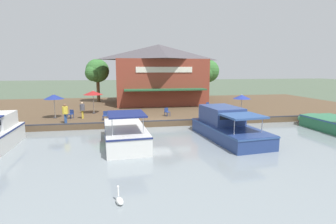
{
  "coord_description": "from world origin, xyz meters",
  "views": [
    {
      "loc": [
        23.63,
        -3.28,
        5.43
      ],
      "look_at": [
        -1.0,
        1.14,
        1.3
      ],
      "focal_mm": 28.0,
      "sensor_mm": 36.0,
      "label": 1
    }
  ],
  "objects": [
    {
      "name": "ground_plane",
      "position": [
        0.0,
        0.0,
        0.0
      ],
      "size": [
        220.0,
        220.0,
        0.0
      ],
      "primitive_type": "plane",
      "color": "#4C5B47"
    },
    {
      "name": "quay_deck",
      "position": [
        -11.0,
        0.0,
        0.3
      ],
      "size": [
        22.0,
        56.0,
        0.6
      ],
      "primitive_type": "cube",
      "color": "brown",
      "rests_on": "ground"
    },
    {
      "name": "quay_edge_fender",
      "position": [
        -0.1,
        0.0,
        0.65
      ],
      "size": [
        0.2,
        50.4,
        0.1
      ],
      "primitive_type": "cube",
      "color": "#2D2D33",
      "rests_on": "quay_deck"
    },
    {
      "name": "waterfront_restaurant",
      "position": [
        -13.87,
        2.13,
        4.79
      ],
      "size": [
        11.64,
        12.51,
        8.24
      ],
      "color": "brown",
      "rests_on": "quay_deck"
    },
    {
      "name": "patio_umbrella_back_row",
      "position": [
        -5.74,
        -6.29,
        2.87
      ],
      "size": [
        2.08,
        2.08,
        2.52
      ],
      "color": "#B7B7B7",
      "rests_on": "quay_deck"
    },
    {
      "name": "patio_umbrella_far_corner",
      "position": [
        -1.53,
        8.98,
        2.57
      ],
      "size": [
        1.8,
        1.8,
        2.23
      ],
      "color": "#B7B7B7",
      "rests_on": "quay_deck"
    },
    {
      "name": "patio_umbrella_mid_patio_right",
      "position": [
        -3.53,
        -9.81,
        2.73
      ],
      "size": [
        1.88,
        1.88,
        2.4
      ],
      "color": "#B7B7B7",
      "rests_on": "quay_deck"
    },
    {
      "name": "cafe_chair_beside_entrance",
      "position": [
        -2.69,
        1.33,
        1.08
      ],
      "size": [
        0.59,
        0.59,
        0.85
      ],
      "color": "navy",
      "rests_on": "quay_deck"
    },
    {
      "name": "cafe_chair_mid_patio",
      "position": [
        -3.09,
        -8.22,
        1.08
      ],
      "size": [
        0.59,
        0.59,
        0.85
      ],
      "color": "navy",
      "rests_on": "quay_deck"
    },
    {
      "name": "cafe_chair_back_row_seat",
      "position": [
        -1.58,
        -4.83,
        1.08
      ],
      "size": [
        0.51,
        0.51,
        0.85
      ],
      "color": "navy",
      "rests_on": "quay_deck"
    },
    {
      "name": "cafe_chair_facing_river",
      "position": [
        -6.3,
        7.02,
        1.08
      ],
      "size": [
        0.57,
        0.57,
        0.85
      ],
      "color": "navy",
      "rests_on": "quay_deck"
    },
    {
      "name": "person_at_quay_edge",
      "position": [
        -0.73,
        -8.27,
        1.71
      ],
      "size": [
        0.5,
        0.5,
        1.75
      ],
      "color": "#2D5193",
      "rests_on": "quay_deck"
    },
    {
      "name": "person_near_entrance",
      "position": [
        -2.81,
        -7.08,
        1.62
      ],
      "size": [
        0.46,
        0.46,
        1.64
      ],
      "color": "gold",
      "rests_on": "quay_deck"
    },
    {
      "name": "motorboat_distant_upstream",
      "position": [
        4.28,
        -3.15,
        0.79
      ],
      "size": [
        8.21,
        3.28,
        2.5
      ],
      "color": "silver",
      "rests_on": "river_water"
    },
    {
      "name": "motorboat_fourth_along",
      "position": [
        4.2,
        4.72,
        0.94
      ],
      "size": [
        9.18,
        4.0,
        2.35
      ],
      "color": "navy",
      "rests_on": "river_water"
    },
    {
      "name": "swan",
      "position": [
        13.68,
        -3.47,
        0.23
      ],
      "size": [
        0.63,
        0.41,
        0.69
      ],
      "color": "white",
      "rests_on": "river_water"
    },
    {
      "name": "tree_behind_restaurant",
      "position": [
        -19.8,
        11.38,
        4.94
      ],
      "size": [
        4.03,
        3.84,
        6.39
      ],
      "color": "brown",
      "rests_on": "quay_deck"
    },
    {
      "name": "tree_upstream_bank",
      "position": [
        -16.34,
        -6.76,
        5.05
      ],
      "size": [
        3.58,
        3.41,
        6.28
      ],
      "color": "brown",
      "rests_on": "quay_deck"
    }
  ]
}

